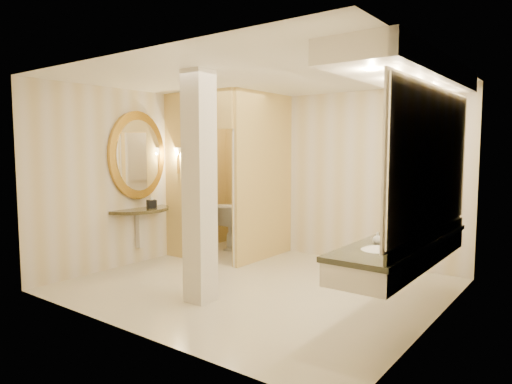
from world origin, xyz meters
The scene contains 16 objects.
floor centered at (0.00, 0.00, 0.00)m, with size 4.50×4.50×0.00m, color beige.
ceiling centered at (0.00, 0.00, 2.70)m, with size 4.50×4.50×0.00m, color white.
wall_back centered at (0.00, 2.00, 1.35)m, with size 4.50×0.02×2.70m, color beige.
wall_front centered at (0.00, -2.00, 1.35)m, with size 4.50×0.02×2.70m, color beige.
wall_left centered at (-2.25, 0.00, 1.35)m, with size 0.02×4.00×2.70m, color beige.
wall_right centered at (2.25, 0.00, 1.35)m, with size 0.02×4.00×2.70m, color beige.
toilet_closet centered at (-1.12, 0.97, 1.39)m, with size 1.50×1.55×2.70m.
wall_sconce centered at (-1.93, 0.43, 1.73)m, with size 0.14×0.14×0.42m.
vanity centered at (1.98, -0.07, 1.63)m, with size 0.75×2.69×2.09m.
console_shelf centered at (-2.21, -0.16, 1.35)m, with size 1.05×1.05×1.98m.
pillar centered at (-0.17, -0.90, 1.35)m, with size 0.30×0.30×2.70m, color beige.
tissue_box centered at (-2.02, -0.05, 0.94)m, with size 0.13×0.13×0.13m, color black.
toilet centered at (-1.69, 1.64, 0.41)m, with size 0.46×0.81×0.82m, color white.
soap_bottle_a centered at (1.88, 0.34, 0.94)m, with size 0.05×0.06×0.12m, color beige.
soap_bottle_b centered at (1.84, -0.51, 0.93)m, with size 0.09×0.09×0.12m, color silver.
soap_bottle_c centered at (1.86, -0.07, 0.98)m, with size 0.08×0.08×0.22m, color #C6B28C.
Camera 1 is at (3.52, -4.74, 1.81)m, focal length 32.00 mm.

